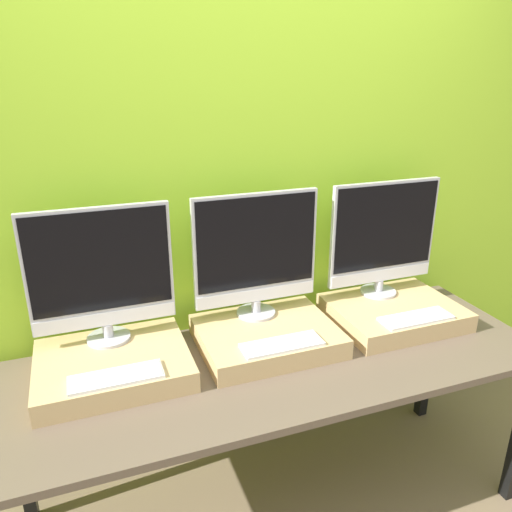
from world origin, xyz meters
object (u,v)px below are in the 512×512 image
monitor_left (101,273)px  keyboard_right (416,318)px  keyboard_center (282,344)px  monitor_right (384,236)px  keyboard_left (116,377)px  monitor_center (256,253)px

monitor_left → keyboard_right: size_ratio=1.68×
keyboard_center → monitor_right: bearing=24.7°
monitor_left → keyboard_left: 0.39m
monitor_center → keyboard_right: bearing=-24.7°
monitor_center → keyboard_center: (0.00, -0.28, -0.27)m
monitor_left → keyboard_left: (-0.00, -0.28, -0.27)m
monitor_center → keyboard_right: monitor_center is taller
monitor_left → monitor_right: bearing=0.0°
monitor_left → monitor_center: 0.61m
monitor_left → keyboard_center: monitor_left is taller
monitor_right → keyboard_right: monitor_right is taller
keyboard_center → monitor_right: monitor_right is taller
keyboard_right → keyboard_left: bearing=180.0°
keyboard_left → keyboard_center: size_ratio=1.00×
keyboard_left → monitor_right: 1.29m
monitor_center → keyboard_left: bearing=-155.3°
monitor_left → keyboard_left: monitor_left is taller
keyboard_left → keyboard_right: 1.22m
monitor_left → monitor_center: size_ratio=1.00×
monitor_right → monitor_center: bearing=180.0°
keyboard_left → monitor_center: 0.73m
keyboard_left → monitor_center: monitor_center is taller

